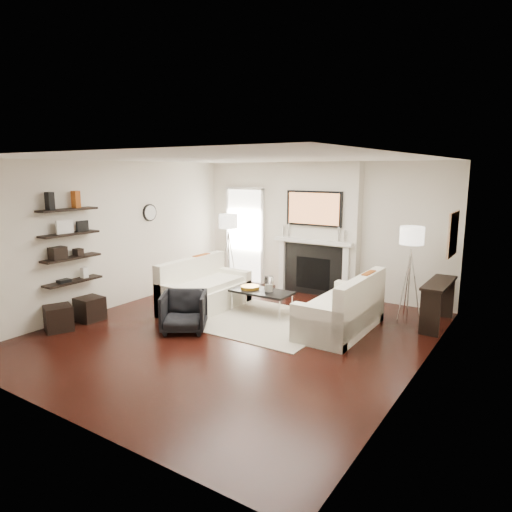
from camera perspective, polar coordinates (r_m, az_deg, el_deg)
The scene contains 71 objects.
room_envelope at distance 6.94m, azimuth -2.71°, elevation 0.85°, with size 6.00×6.00×6.00m.
chimney_breast at distance 9.39m, azimuth 7.63°, elevation 3.36°, with size 1.80×0.25×2.70m, color silver.
fireplace_surround at distance 9.41m, azimuth 7.15°, elevation -1.74°, with size 1.30×0.02×1.04m, color black.
firebox at distance 9.42m, azimuth 7.13°, elevation -2.17°, with size 0.75×0.02×0.65m, color black.
mantel_pilaster_l at distance 9.71m, azimuth 3.26°, elevation -1.11°, with size 0.12×0.08×1.10m, color white.
mantel_pilaster_r at distance 9.10m, azimuth 11.15°, elevation -2.11°, with size 0.12×0.08×1.10m, color white.
mantel_shelf at distance 9.26m, azimuth 7.10°, elevation 1.83°, with size 1.70×0.18×0.07m, color white.
tv_body at distance 9.20m, azimuth 7.26°, elevation 5.91°, with size 1.20×0.06×0.70m, color black.
tv_screen at distance 9.17m, azimuth 7.17°, elevation 5.90°, with size 1.10×0.01×0.62m, color #BF723F.
candlestick_l_tall at distance 9.49m, azimuth 4.17°, elevation 3.23°, with size 0.04×0.04×0.30m, color silver.
candlestick_l_short at distance 9.56m, azimuth 3.48°, elevation 3.11°, with size 0.04×0.04×0.24m, color silver.
candlestick_r_tall at distance 9.02m, azimuth 10.29°, elevation 2.69°, with size 0.04×0.04×0.30m, color silver.
candlestick_r_short at distance 8.97m, azimuth 11.05°, elevation 2.43°, with size 0.04×0.04×0.24m, color silver.
hallway_panel at distance 10.44m, azimuth -1.35°, elevation 2.52°, with size 0.90×0.02×2.10m, color white.
door_trim_l at distance 10.70m, azimuth -3.53°, elevation 2.70°, with size 0.06×0.06×2.16m, color white.
door_trim_r at distance 10.16m, azimuth 0.82°, elevation 2.30°, with size 0.06×0.06×2.16m, color white.
door_trim_top at distance 10.33m, azimuth -1.44°, elevation 8.45°, with size 1.02×0.06×0.06m, color white.
rug at distance 7.94m, azimuth -0.16°, elevation -7.87°, with size 2.60×2.00×0.01m, color #C0B59E.
loveseat_left_base at distance 8.53m, azimuth -6.30°, elevation -5.19°, with size 0.85×1.80×0.42m, color white.
loveseat_left_back at distance 8.66m, azimuth -8.06°, elevation -2.82°, with size 0.18×1.80×0.80m, color white.
loveseat_left_arm_n at distance 7.92m, azimuth -10.05°, elevation -5.86°, with size 0.85×0.18×0.60m, color white.
loveseat_left_arm_s at distance 9.12m, azimuth -3.08°, elevation -3.50°, with size 0.85×0.18×0.60m, color white.
loveseat_left_cushion at distance 8.43m, azimuth -6.07°, elevation -3.54°, with size 0.63×1.44×0.10m, color white.
pillow_left_orange at distance 8.84m, azimuth -6.81°, elevation -1.16°, with size 0.10×0.42×0.42m, color #914311.
pillow_left_charcoal at distance 8.40m, azimuth -9.44°, elevation -1.93°, with size 0.10×0.40×0.40m, color black.
loveseat_right_base at distance 7.47m, azimuth 10.45°, elevation -7.61°, with size 0.85×1.80×0.42m, color white.
loveseat_right_back at distance 7.26m, azimuth 12.98°, elevation -5.64°, with size 0.18×1.80×0.80m, color white.
loveseat_right_arm_n at distance 6.74m, azimuth 7.76°, elevation -8.77°, with size 0.85×0.18×0.60m, color white.
loveseat_right_arm_s at distance 8.17m, azimuth 12.69°, elevation -5.45°, with size 0.85×0.18×0.60m, color white.
loveseat_right_cushion at distance 7.41m, azimuth 10.16°, elevation -5.65°, with size 0.63×1.44×0.10m, color white.
pillow_right_orange at distance 7.48m, azimuth 13.85°, elevation -3.57°, with size 0.10×0.42×0.42m, color #914311.
pillow_right_charcoal at distance 6.94m, azimuth 12.18°, elevation -4.71°, with size 0.10×0.40×0.40m, color black.
coffee_table at distance 8.15m, azimuth 0.72°, elevation -4.49°, with size 1.10×0.55×0.04m, color black.
coffee_leg_nw at distance 8.30m, azimuth -3.03°, elevation -5.72°, with size 0.02×0.02×0.38m, color silver.
coffee_leg_ne at distance 7.78m, azimuth 2.97°, elevation -6.86°, with size 0.02×0.02×0.38m, color silver.
coffee_leg_sw at distance 8.65m, azimuth -1.31°, elevation -5.04°, with size 0.02×0.02×0.38m, color silver.
coffee_leg_se at distance 8.14m, azimuth 4.54°, elevation -6.07°, with size 0.02×0.02×0.38m, color silver.
hurricane_glass at distance 8.03m, azimuth 1.62°, elevation -3.54°, with size 0.16×0.16×0.28m, color white.
hurricane_candle at distance 8.05m, azimuth 1.62°, elevation -3.99°, with size 0.09×0.09×0.14m, color white.
copper_bowl at distance 8.27m, azimuth -0.75°, elevation -3.94°, with size 0.34×0.34×0.06m, color #B37A1D.
armchair at distance 7.39m, azimuth -9.00°, elevation -6.65°, with size 0.68×0.64×0.70m, color black.
lamp_left_post at distance 10.00m, azimuth -3.42°, elevation -0.47°, with size 0.02×0.02×1.20m, color silver.
lamp_left_shade at distance 9.87m, azimuth -3.48°, elevation 4.37°, with size 0.40×0.40×0.30m, color white.
lamp_left_leg_a at distance 9.94m, azimuth -2.91°, elevation -0.54°, with size 0.02×0.02×1.25m, color silver.
lamp_left_leg_b at distance 10.11m, azimuth -3.35°, elevation -0.35°, with size 0.02×0.02×1.25m, color silver.
lamp_left_leg_c at distance 9.96m, azimuth -4.00°, elevation -0.53°, with size 0.02×0.02×1.25m, color silver.
lamp_right_post at distance 8.28m, azimuth 18.56°, elevation -3.39°, with size 0.02×0.02×1.20m, color silver.
lamp_right_shade at distance 8.12m, azimuth 18.92°, elevation 2.44°, with size 0.40×0.40×0.30m, color white.
lamp_right_leg_a at distance 8.25m, azimuth 19.30°, elevation -3.48°, with size 0.02×0.02×1.25m, color silver.
lamp_right_leg_b at distance 8.38m, azimuth 18.37°, elevation -3.21°, with size 0.02×0.02×1.25m, color silver.
lamp_right_leg_c at distance 8.20m, azimuth 18.02°, elevation -3.48°, with size 0.02×0.02×1.25m, color silver.
console_top at distance 7.99m, azimuth 21.94°, elevation -3.14°, with size 0.35×1.20×0.04m, color black.
console_leg_n at distance 7.57m, azimuth 20.90°, elevation -6.77°, with size 0.30×0.04×0.71m, color black.
console_leg_s at distance 8.61m, azimuth 22.50°, elevation -4.80°, with size 0.30×0.04×0.71m, color black.
wall_art at distance 7.75m, azimuth 23.42°, elevation 2.52°, with size 0.03×0.70×0.70m, color tan.
shelf_bottom at distance 8.24m, azimuth -21.90°, elevation -2.95°, with size 0.25×1.00×0.04m, color black.
shelf_lower at distance 8.16m, azimuth -22.09°, elevation -0.22°, with size 0.25×1.00×0.04m, color black.
shelf_upper at distance 8.10m, azimuth -22.29°, elevation 2.56°, with size 0.25×1.00×0.04m, color black.
shelf_top at distance 8.06m, azimuth -22.49°, elevation 5.37°, with size 0.25×1.00×0.04m, color black.
decor_magfile_a at distance 7.88m, azimuth -24.38°, elevation 6.28°, with size 0.12×0.10×0.28m, color black.
decor_magfile_b at distance 8.14m, azimuth -21.59°, elevation 6.60°, with size 0.12×0.10×0.28m, color #914311.
decor_frame_a at distance 8.04m, azimuth -22.80°, elevation 3.39°, with size 0.04×0.30×0.22m, color white.
decor_frame_b at distance 8.23m, azimuth -20.88°, elevation 3.53°, with size 0.04×0.22×0.18m, color black.
decor_wine_rack at distance 8.01m, azimuth -23.54°, elevation 0.34°, with size 0.18×0.25×0.20m, color black.
decor_box_small at distance 8.22m, azimuth -21.34°, elevation 0.46°, with size 0.15×0.12×0.12m, color black.
decor_books at distance 8.14m, azimuth -22.89°, elevation -2.88°, with size 0.14×0.20×0.05m, color black.
decor_box_tall at distance 8.34m, azimuth -20.68°, elevation -1.95°, with size 0.10×0.10×0.18m, color white.
clock_rim at distance 9.36m, azimuth -13.16°, elevation 5.30°, with size 0.34×0.34×0.04m, color black.
clock_face at distance 9.34m, azimuth -13.05°, elevation 5.30°, with size 0.29×0.29×0.01m, color white.
ottoman_near at distance 8.35m, azimuth -20.04°, elevation -6.21°, with size 0.40×0.40×0.40m, color black.
ottoman_far at distance 8.02m, azimuth -23.46°, elevation -7.13°, with size 0.40×0.40×0.40m, color black.
Camera 1 is at (4.01, -5.53, 2.53)m, focal length 32.00 mm.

